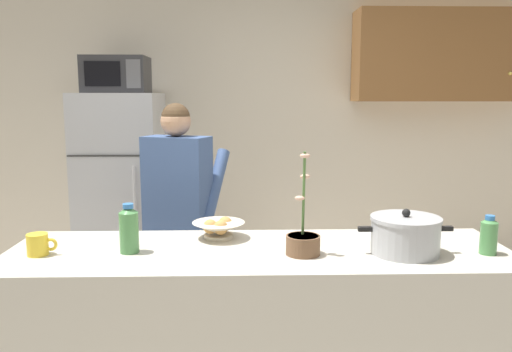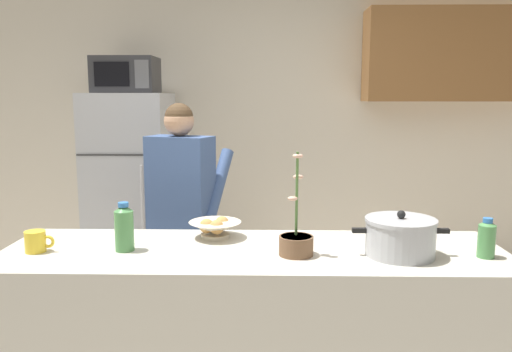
{
  "view_description": "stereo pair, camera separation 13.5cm",
  "coord_description": "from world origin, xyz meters",
  "px_view_note": "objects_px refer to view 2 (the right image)",
  "views": [
    {
      "loc": [
        -0.07,
        -2.23,
        1.6
      ],
      "look_at": [
        0.0,
        0.55,
        1.17
      ],
      "focal_mm": 35.89,
      "sensor_mm": 36.0,
      "label": 1
    },
    {
      "loc": [
        0.06,
        -2.23,
        1.6
      ],
      "look_at": [
        0.0,
        0.55,
        1.17
      ],
      "focal_mm": 35.89,
      "sensor_mm": 36.0,
      "label": 2
    }
  ],
  "objects_px": {
    "person_near_pot": "(182,199)",
    "bottle_mid_counter": "(487,238)",
    "potted_orchid": "(296,241)",
    "coffee_mug": "(36,242)",
    "microwave": "(126,75)",
    "refrigerator": "(132,194)",
    "bread_bowl": "(215,228)",
    "cooking_pot": "(400,237)",
    "bottle_near_edge": "(124,227)"
  },
  "relations": [
    {
      "from": "coffee_mug",
      "to": "potted_orchid",
      "type": "height_order",
      "value": "potted_orchid"
    },
    {
      "from": "bottle_near_edge",
      "to": "bottle_mid_counter",
      "type": "xyz_separation_m",
      "value": [
        1.57,
        -0.06,
        -0.02
      ]
    },
    {
      "from": "microwave",
      "to": "cooking_pot",
      "type": "bearing_deg",
      "value": -48.49
    },
    {
      "from": "cooking_pot",
      "to": "bread_bowl",
      "type": "xyz_separation_m",
      "value": [
        -0.83,
        0.26,
        -0.03
      ]
    },
    {
      "from": "microwave",
      "to": "bread_bowl",
      "type": "relative_size",
      "value": 1.88
    },
    {
      "from": "bread_bowl",
      "to": "cooking_pot",
      "type": "bearing_deg",
      "value": -17.51
    },
    {
      "from": "refrigerator",
      "to": "potted_orchid",
      "type": "xyz_separation_m",
      "value": [
        1.23,
        -1.93,
        0.17
      ]
    },
    {
      "from": "person_near_pot",
      "to": "bottle_mid_counter",
      "type": "distance_m",
      "value": 1.77
    },
    {
      "from": "potted_orchid",
      "to": "microwave",
      "type": "bearing_deg",
      "value": 122.93
    },
    {
      "from": "microwave",
      "to": "potted_orchid",
      "type": "bearing_deg",
      "value": -57.07
    },
    {
      "from": "bottle_near_edge",
      "to": "coffee_mug",
      "type": "bearing_deg",
      "value": -175.7
    },
    {
      "from": "person_near_pot",
      "to": "cooking_pot",
      "type": "distance_m",
      "value": 1.48
    },
    {
      "from": "person_near_pot",
      "to": "bread_bowl",
      "type": "distance_m",
      "value": 0.76
    },
    {
      "from": "bottle_mid_counter",
      "to": "potted_orchid",
      "type": "height_order",
      "value": "potted_orchid"
    },
    {
      "from": "person_near_pot",
      "to": "bottle_mid_counter",
      "type": "height_order",
      "value": "person_near_pot"
    },
    {
      "from": "coffee_mug",
      "to": "bottle_mid_counter",
      "type": "distance_m",
      "value": 1.96
    },
    {
      "from": "coffee_mug",
      "to": "person_near_pot",
      "type": "bearing_deg",
      "value": 62.85
    },
    {
      "from": "bottle_near_edge",
      "to": "person_near_pot",
      "type": "bearing_deg",
      "value": 83.71
    },
    {
      "from": "refrigerator",
      "to": "bread_bowl",
      "type": "distance_m",
      "value": 1.88
    },
    {
      "from": "potted_orchid",
      "to": "cooking_pot",
      "type": "bearing_deg",
      "value": 0.48
    },
    {
      "from": "coffee_mug",
      "to": "bottle_near_edge",
      "type": "distance_m",
      "value": 0.39
    },
    {
      "from": "refrigerator",
      "to": "coffee_mug",
      "type": "bearing_deg",
      "value": -87.47
    },
    {
      "from": "bread_bowl",
      "to": "bottle_mid_counter",
      "type": "height_order",
      "value": "bottle_mid_counter"
    },
    {
      "from": "microwave",
      "to": "person_near_pot",
      "type": "height_order",
      "value": "microwave"
    },
    {
      "from": "potted_orchid",
      "to": "coffee_mug",
      "type": "bearing_deg",
      "value": 178.98
    },
    {
      "from": "person_near_pot",
      "to": "coffee_mug",
      "type": "xyz_separation_m",
      "value": [
        -0.49,
        -0.95,
        0.0
      ]
    },
    {
      "from": "coffee_mug",
      "to": "bread_bowl",
      "type": "height_order",
      "value": "bread_bowl"
    },
    {
      "from": "bread_bowl",
      "to": "bottle_near_edge",
      "type": "xyz_separation_m",
      "value": [
        -0.38,
        -0.22,
        0.06
      ]
    },
    {
      "from": "microwave",
      "to": "bottle_mid_counter",
      "type": "distance_m",
      "value": 2.91
    },
    {
      "from": "coffee_mug",
      "to": "bread_bowl",
      "type": "relative_size",
      "value": 0.51
    },
    {
      "from": "person_near_pot",
      "to": "bottle_mid_counter",
      "type": "xyz_separation_m",
      "value": [
        1.47,
        -0.99,
        0.04
      ]
    },
    {
      "from": "bread_bowl",
      "to": "bottle_mid_counter",
      "type": "bearing_deg",
      "value": -13.24
    },
    {
      "from": "refrigerator",
      "to": "bread_bowl",
      "type": "height_order",
      "value": "refrigerator"
    },
    {
      "from": "person_near_pot",
      "to": "potted_orchid",
      "type": "bearing_deg",
      "value": -55.82
    },
    {
      "from": "microwave",
      "to": "person_near_pot",
      "type": "relative_size",
      "value": 0.31
    },
    {
      "from": "cooking_pot",
      "to": "person_near_pot",
      "type": "bearing_deg",
      "value": 138.86
    },
    {
      "from": "cooking_pot",
      "to": "bread_bowl",
      "type": "height_order",
      "value": "cooking_pot"
    },
    {
      "from": "refrigerator",
      "to": "bottle_mid_counter",
      "type": "xyz_separation_m",
      "value": [
        2.05,
        -1.94,
        0.19
      ]
    },
    {
      "from": "person_near_pot",
      "to": "bread_bowl",
      "type": "xyz_separation_m",
      "value": [
        0.28,
        -0.71,
        0.0
      ]
    },
    {
      "from": "microwave",
      "to": "coffee_mug",
      "type": "distance_m",
      "value": 2.05
    },
    {
      "from": "microwave",
      "to": "coffee_mug",
      "type": "bearing_deg",
      "value": -87.45
    },
    {
      "from": "person_near_pot",
      "to": "bottle_mid_counter",
      "type": "bearing_deg",
      "value": -33.88
    },
    {
      "from": "bottle_near_edge",
      "to": "potted_orchid",
      "type": "xyz_separation_m",
      "value": [
        0.76,
        -0.05,
        -0.05
      ]
    },
    {
      "from": "refrigerator",
      "to": "coffee_mug",
      "type": "distance_m",
      "value": 1.92
    },
    {
      "from": "coffee_mug",
      "to": "bread_bowl",
      "type": "distance_m",
      "value": 0.81
    },
    {
      "from": "microwave",
      "to": "bread_bowl",
      "type": "xyz_separation_m",
      "value": [
        0.86,
        -1.64,
        -0.8
      ]
    },
    {
      "from": "person_near_pot",
      "to": "bottle_near_edge",
      "type": "xyz_separation_m",
      "value": [
        -0.1,
        -0.92,
        0.06
      ]
    },
    {
      "from": "person_near_pot",
      "to": "bottle_near_edge",
      "type": "height_order",
      "value": "person_near_pot"
    },
    {
      "from": "bread_bowl",
      "to": "person_near_pot",
      "type": "bearing_deg",
      "value": 111.69
    },
    {
      "from": "person_near_pot",
      "to": "coffee_mug",
      "type": "distance_m",
      "value": 1.07
    }
  ]
}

